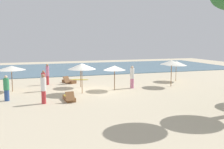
{
  "coord_description": "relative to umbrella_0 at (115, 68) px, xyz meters",
  "views": [
    {
      "loc": [
        -5.27,
        -19.93,
        4.11
      ],
      "look_at": [
        1.76,
        1.42,
        1.1
      ],
      "focal_mm": 41.85,
      "sensor_mm": 36.0,
      "label": 1
    }
  ],
  "objects": [
    {
      "name": "surfboard",
      "position": [
        -1.76,
        6.26,
        -1.79
      ],
      "size": [
        2.08,
        1.1,
        0.07
      ],
      "color": "gold",
      "rests_on": "ground_plane"
    },
    {
      "name": "ground_plane",
      "position": [
        -1.53,
        -0.06,
        -1.83
      ],
      "size": [
        60.0,
        60.0,
        0.0
      ],
      "primitive_type": "plane",
      "color": "beige"
    },
    {
      "name": "umbrella_5",
      "position": [
        -2.81,
        -0.53,
        0.27
      ],
      "size": [
        2.11,
        2.11,
        2.32
      ],
      "color": "olive",
      "rests_on": "ground_plane"
    },
    {
      "name": "lounger_0",
      "position": [
        -3.03,
        4.62,
        -1.66
      ],
      "size": [
        1.3,
        1.72,
        0.74
      ],
      "color": "brown",
      "rests_on": "ground_plane"
    },
    {
      "name": "lounger_2",
      "position": [
        -4.15,
        -2.62,
        -1.65
      ],
      "size": [
        0.7,
        1.69,
        0.73
      ],
      "color": "brown",
      "rests_on": "ground_plane"
    },
    {
      "name": "person_5",
      "position": [
        -5.83,
        -2.95,
        -0.83
      ],
      "size": [
        0.45,
        0.45,
        1.94
      ],
      "color": "#BF3338",
      "rests_on": "ground_plane"
    },
    {
      "name": "person_0",
      "position": [
        -5.02,
        4.3,
        -0.83
      ],
      "size": [
        0.34,
        0.34,
        1.92
      ],
      "color": "#BF3338",
      "rests_on": "ground_plane"
    },
    {
      "name": "person_1",
      "position": [
        1.69,
        0.32,
        -0.86
      ],
      "size": [
        0.46,
        0.46,
        1.91
      ],
      "color": "#D17299",
      "rests_on": "ground_plane"
    },
    {
      "name": "umbrella_0",
      "position": [
        0.0,
        0.0,
        0.0
      ],
      "size": [
        1.82,
        1.82,
        2.02
      ],
      "color": "brown",
      "rests_on": "ground_plane"
    },
    {
      "name": "umbrella_2",
      "position": [
        7.29,
        2.44,
        -0.03
      ],
      "size": [
        2.05,
        2.05,
        2.01
      ],
      "color": "olive",
      "rests_on": "ground_plane"
    },
    {
      "name": "ocean_water",
      "position": [
        -1.53,
        16.94,
        -1.8
      ],
      "size": [
        48.0,
        16.0,
        0.06
      ],
      "primitive_type": "cube",
      "color": "#476B7F",
      "rests_on": "ground_plane"
    },
    {
      "name": "umbrella_3",
      "position": [
        -7.95,
        1.95,
        0.06
      ],
      "size": [
        2.17,
        2.17,
        2.06
      ],
      "color": "brown",
      "rests_on": "ground_plane"
    },
    {
      "name": "person_2",
      "position": [
        -8.15,
        -1.37,
        -0.96
      ],
      "size": [
        0.48,
        0.48,
        1.74
      ],
      "color": "#2D4C8C",
      "rests_on": "ground_plane"
    },
    {
      "name": "umbrella_4",
      "position": [
        -2.39,
        2.09,
        -0.02
      ],
      "size": [
        1.78,
        1.78,
        2.0
      ],
      "color": "olive",
      "rests_on": "ground_plane"
    },
    {
      "name": "person_4",
      "position": [
        -5.56,
        1.25,
        -0.98
      ],
      "size": [
        0.45,
        0.45,
        1.68
      ],
      "color": "white",
      "rests_on": "ground_plane"
    },
    {
      "name": "umbrella_1",
      "position": [
        5.28,
        0.01,
        0.3
      ],
      "size": [
        2.0,
        2.0,
        2.31
      ],
      "color": "brown",
      "rests_on": "ground_plane"
    }
  ]
}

